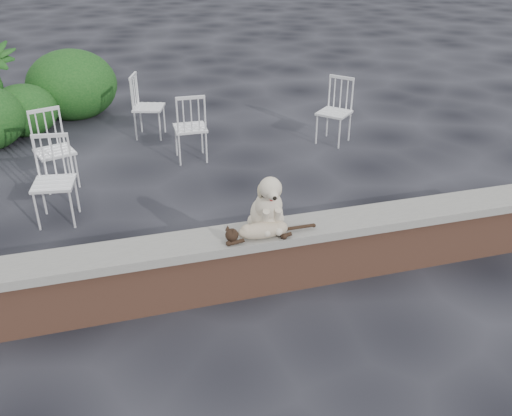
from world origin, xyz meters
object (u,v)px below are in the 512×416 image
object	(u,v)px
dog	(267,200)
chair_d	(334,111)
chair_c	(190,127)
chair_a	(54,150)
chair_e	(149,106)
cat	(263,229)
chair_b	(53,182)

from	to	relation	value
dog	chair_d	size ratio (longest dim) A/B	0.57
chair_c	dog	bearing A→B (deg)	94.32
chair_d	chair_a	bearing A→B (deg)	-125.61
chair_a	chair_e	size ratio (longest dim) A/B	1.00
dog	chair_e	distance (m)	4.16
chair_d	chair_a	world-z (taller)	same
chair_a	chair_e	bearing A→B (deg)	29.98
dog	chair_c	size ratio (longest dim) A/B	0.57
chair_a	chair_c	distance (m)	1.76
cat	chair_e	xyz separation A→B (m)	(-0.49, 4.25, -0.19)
cat	chair_c	xyz separation A→B (m)	(-0.06, 3.20, -0.19)
dog	chair_c	world-z (taller)	dog
chair_a	chair_d	bearing A→B (deg)	-11.52
chair_b	dog	bearing A→B (deg)	-35.49
cat	chair_c	bearing A→B (deg)	93.81
chair_b	chair_e	distance (m)	2.68
cat	chair_b	size ratio (longest dim) A/B	1.01
chair_b	chair_c	distance (m)	2.15
chair_e	cat	bearing A→B (deg)	-155.47
cat	chair_a	world-z (taller)	chair_a
chair_a	chair_e	world-z (taller)	same
dog	chair_d	world-z (taller)	dog
chair_b	chair_c	world-z (taller)	same
cat	chair_c	world-z (taller)	chair_c
cat	chair_e	bearing A→B (deg)	99.39
chair_a	chair_e	distance (m)	1.93
chair_d	chair_b	xyz separation A→B (m)	(-3.81, -1.38, 0.00)
chair_b	chair_d	bearing A→B (deg)	27.77
chair_d	dog	bearing A→B (deg)	-74.65
cat	chair_a	distance (m)	3.34
chair_a	chair_c	world-z (taller)	same
chair_b	chair_a	bearing A→B (deg)	99.22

